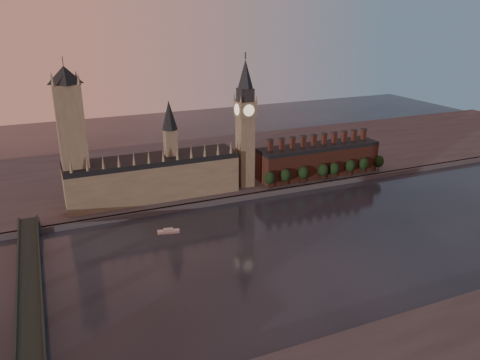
% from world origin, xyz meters
% --- Properties ---
extents(ground, '(900.00, 900.00, 0.00)m').
position_xyz_m(ground, '(0.00, 0.00, 0.00)').
color(ground, black).
rests_on(ground, ground).
extents(north_bank, '(900.00, 182.00, 4.00)m').
position_xyz_m(north_bank, '(0.00, 178.04, 2.00)').
color(north_bank, '#49494E').
rests_on(north_bank, ground).
extents(palace_of_westminster, '(130.00, 30.30, 74.00)m').
position_xyz_m(palace_of_westminster, '(-64.41, 114.91, 21.63)').
color(palace_of_westminster, '#7B7357').
rests_on(palace_of_westminster, north_bank).
extents(victoria_tower, '(24.00, 24.00, 108.00)m').
position_xyz_m(victoria_tower, '(-120.00, 115.00, 59.09)').
color(victoria_tower, '#7B7357').
rests_on(victoria_tower, north_bank).
extents(big_ben, '(15.00, 15.00, 107.00)m').
position_xyz_m(big_ben, '(10.00, 110.00, 56.83)').
color(big_ben, '#7B7357').
rests_on(big_ben, north_bank).
extents(chimney_block, '(110.00, 25.00, 37.00)m').
position_xyz_m(chimney_block, '(80.00, 110.00, 17.82)').
color(chimney_block, '#542B20').
rests_on(chimney_block, north_bank).
extents(embankment_tree_0, '(8.60, 8.60, 14.88)m').
position_xyz_m(embankment_tree_0, '(24.62, 94.09, 13.47)').
color(embankment_tree_0, black).
rests_on(embankment_tree_0, north_bank).
extents(embankment_tree_1, '(8.60, 8.60, 14.88)m').
position_xyz_m(embankment_tree_1, '(39.65, 94.96, 13.47)').
color(embankment_tree_1, black).
rests_on(embankment_tree_1, north_bank).
extents(embankment_tree_2, '(8.60, 8.60, 14.88)m').
position_xyz_m(embankment_tree_2, '(56.52, 94.82, 13.47)').
color(embankment_tree_2, black).
rests_on(embankment_tree_2, north_bank).
extents(embankment_tree_3, '(8.60, 8.60, 14.88)m').
position_xyz_m(embankment_tree_3, '(75.46, 94.14, 13.47)').
color(embankment_tree_3, black).
rests_on(embankment_tree_3, north_bank).
extents(embankment_tree_4, '(8.60, 8.60, 14.88)m').
position_xyz_m(embankment_tree_4, '(86.05, 93.58, 13.47)').
color(embankment_tree_4, black).
rests_on(embankment_tree_4, north_bank).
extents(embankment_tree_5, '(8.60, 8.60, 14.88)m').
position_xyz_m(embankment_tree_5, '(103.82, 95.08, 13.47)').
color(embankment_tree_5, black).
rests_on(embankment_tree_5, north_bank).
extents(embankment_tree_6, '(8.60, 8.60, 14.88)m').
position_xyz_m(embankment_tree_6, '(118.05, 94.78, 13.47)').
color(embankment_tree_6, black).
rests_on(embankment_tree_6, north_bank).
extents(embankment_tree_7, '(8.60, 8.60, 14.88)m').
position_xyz_m(embankment_tree_7, '(134.81, 94.86, 13.47)').
color(embankment_tree_7, black).
rests_on(embankment_tree_7, north_bank).
extents(westminster_bridge, '(14.00, 200.00, 11.55)m').
position_xyz_m(westminster_bridge, '(-155.00, -2.70, 7.44)').
color(westminster_bridge, '#1B2A24').
rests_on(westminster_bridge, ground).
extents(river_boat, '(15.18, 7.27, 2.92)m').
position_xyz_m(river_boat, '(-69.97, 56.67, 1.12)').
color(river_boat, silver).
rests_on(river_boat, ground).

